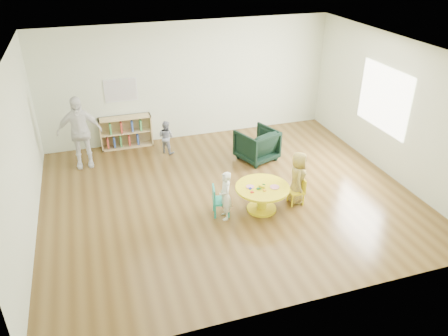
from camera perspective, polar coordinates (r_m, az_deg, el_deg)
The scene contains 11 objects.
room at distance 7.72m, azimuth 0.65°, elevation 8.48°, with size 7.10×7.00×2.80m.
activity_table at distance 7.96m, azimuth 5.01°, elevation -3.39°, with size 0.98×0.98×0.54m.
kid_chair_left at distance 7.83m, azimuth -0.68°, elevation -4.19°, with size 0.36×0.36×0.57m.
kid_chair_right at distance 8.29m, azimuth 9.64°, elevation -2.84°, with size 0.29×0.29×0.52m.
bookshelf at distance 10.61m, azimuth -12.75°, elevation 4.62°, with size 1.20×0.30×0.75m.
alphabet_poster at distance 10.38m, azimuth -13.33°, elevation 9.86°, with size 0.74×0.01×0.54m.
armchair at distance 9.75m, azimuth 4.30°, elevation 3.04°, with size 0.77×0.79×0.72m, color black.
child_left at distance 7.66m, azimuth 0.18°, elevation -3.64°, with size 0.33×0.22×0.92m, color white.
child_right at distance 8.22m, azimuth 9.63°, elevation -1.25°, with size 0.50×0.32×1.02m, color yellow.
toddler at distance 10.11m, azimuth -7.57°, elevation 4.04°, with size 0.38×0.30×0.78m, color #1C2947.
adult_caretaker at distance 9.77m, azimuth -18.36°, elevation 4.45°, with size 0.93×0.39×1.59m, color white.
Camera 1 is at (-2.28, -6.88, 4.52)m, focal length 35.00 mm.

